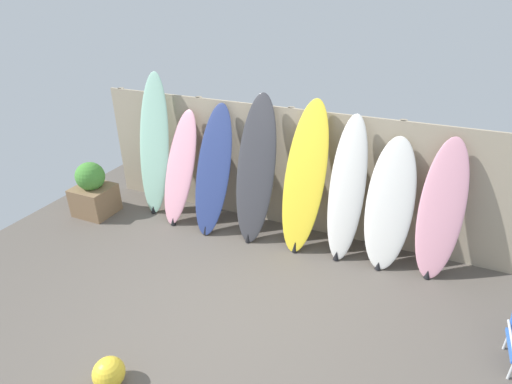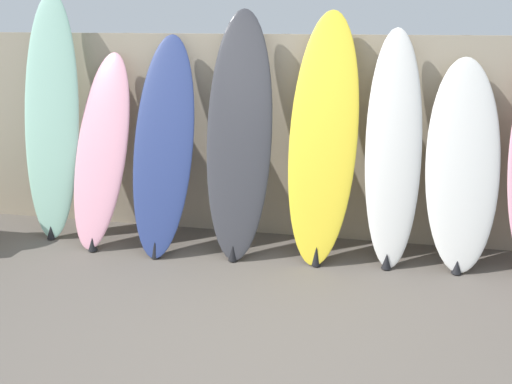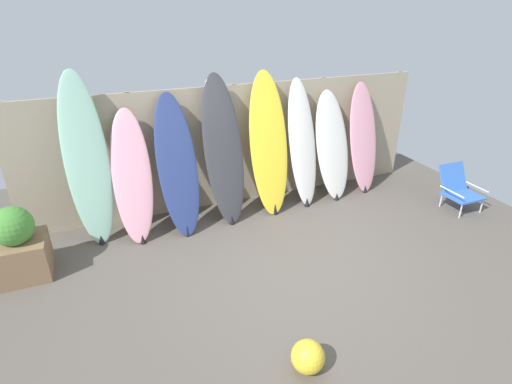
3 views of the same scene
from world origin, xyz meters
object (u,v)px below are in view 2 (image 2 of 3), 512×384
Objects in this scene: surfboard_navy_2 at (163,147)px; surfboard_yellow_4 at (323,140)px; surfboard_white_5 at (393,150)px; surfboard_white_6 at (463,166)px; surfboard_charcoal_3 at (239,136)px; surfboard_pink_1 at (102,151)px; surfboard_seafoam_0 at (52,119)px.

surfboard_yellow_4 is (1.34, 0.06, 0.10)m from surfboard_navy_2.
surfboard_white_5 reaches higher than surfboard_white_6.
surfboard_charcoal_3 reaches higher than surfboard_white_6.
surfboard_white_6 is at bearing 2.38° from surfboard_white_5.
surfboard_navy_2 is 0.66m from surfboard_charcoal_3.
surfboard_yellow_4 is (1.92, 0.03, 0.17)m from surfboard_pink_1.
surfboard_pink_1 is 0.59m from surfboard_navy_2.
surfboard_charcoal_3 is at bearing -177.60° from surfboard_yellow_4.
surfboard_white_6 is at bearing 2.54° from surfboard_navy_2.
surfboard_seafoam_0 reaches higher than surfboard_navy_2.
surfboard_pink_1 is at bearing -9.86° from surfboard_seafoam_0.
surfboard_navy_2 is at bearing -177.41° from surfboard_white_5.
surfboard_white_6 is at bearing 2.54° from surfboard_yellow_4.
surfboard_yellow_4 is 0.56m from surfboard_white_5.
surfboard_navy_2 is 0.90× the size of surfboard_yellow_4.
surfboard_pink_1 is (0.50, -0.09, -0.25)m from surfboard_seafoam_0.
surfboard_white_6 is at bearing 2.49° from surfboard_charcoal_3.
surfboard_seafoam_0 is 2.98m from surfboard_white_5.
surfboard_white_5 reaches higher than surfboard_navy_2.
surfboard_charcoal_3 is at bearing -2.77° from surfboard_seafoam_0.
surfboard_pink_1 is 3.02m from surfboard_white_6.
surfboard_white_5 is at bearing 2.70° from surfboard_yellow_4.
surfboard_seafoam_0 is at bearing 179.90° from surfboard_white_6.
surfboard_pink_1 is 1.00× the size of surfboard_white_6.
surfboard_charcoal_3 is 0.69m from surfboard_yellow_4.
surfboard_seafoam_0 is 1.07× the size of surfboard_charcoal_3.
surfboard_seafoam_0 reaches higher than surfboard_charcoal_3.
surfboard_charcoal_3 is 1.80m from surfboard_white_6.
surfboard_navy_2 is at bearing -177.46° from surfboard_yellow_4.
surfboard_yellow_4 reaches higher than surfboard_navy_2.
surfboard_seafoam_0 is 1.15× the size of surfboard_white_5.
surfboard_yellow_4 is (0.69, 0.03, -0.01)m from surfboard_charcoal_3.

